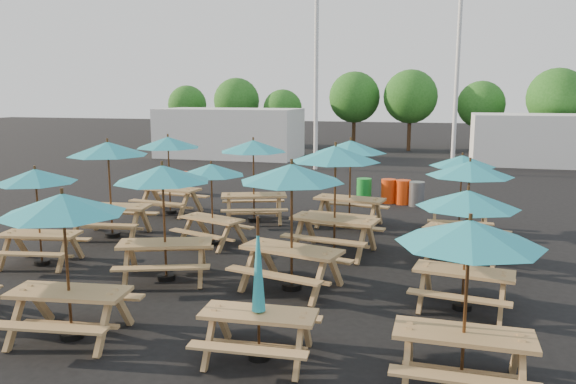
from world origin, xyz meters
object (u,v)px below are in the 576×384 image
(picnic_unit_5, at_px, (163,182))
(picnic_unit_15, at_px, (462,166))
(waste_bin_5, at_px, (417,194))
(picnic_unit_1, at_px, (36,183))
(waste_bin_0, at_px, (184,183))
(waste_bin_2, at_px, (364,190))
(waste_bin_3, at_px, (389,191))
(picnic_unit_3, at_px, (168,148))
(picnic_unit_9, at_px, (292,182))
(waste_bin_4, at_px, (403,192))
(picnic_unit_4, at_px, (63,214))
(picnic_unit_2, at_px, (108,155))
(picnic_unit_12, at_px, (469,244))
(picnic_unit_13, at_px, (468,207))
(picnic_unit_11, at_px, (351,153))
(picnic_unit_10, at_px, (335,161))
(picnic_unit_7, at_px, (253,152))
(picnic_unit_6, at_px, (211,175))
(picnic_unit_14, at_px, (469,176))
(waste_bin_1, at_px, (185,184))
(picnic_unit_8, at_px, (259,301))

(picnic_unit_5, relative_size, picnic_unit_15, 1.16)
(picnic_unit_5, height_order, waste_bin_5, picnic_unit_5)
(picnic_unit_1, bearing_deg, waste_bin_0, 85.08)
(waste_bin_2, bearing_deg, picnic_unit_1, -123.06)
(waste_bin_3, xyz_separation_m, waste_bin_5, (0.95, -0.33, 0.00))
(picnic_unit_3, xyz_separation_m, picnic_unit_9, (5.40, -5.62, 0.03))
(waste_bin_0, relative_size, waste_bin_4, 1.00)
(picnic_unit_9, xyz_separation_m, waste_bin_2, (0.18, 9.07, -1.68))
(picnic_unit_1, height_order, waste_bin_3, picnic_unit_1)
(picnic_unit_4, bearing_deg, picnic_unit_9, 40.35)
(picnic_unit_2, bearing_deg, picnic_unit_15, 10.44)
(picnic_unit_2, distance_m, picnic_unit_12, 10.20)
(picnic_unit_13, relative_size, waste_bin_0, 2.60)
(picnic_unit_11, relative_size, waste_bin_3, 2.99)
(picnic_unit_10, xyz_separation_m, waste_bin_2, (-0.16, 6.45, -1.76))
(picnic_unit_12, bearing_deg, picnic_unit_10, 116.29)
(picnic_unit_5, distance_m, picnic_unit_9, 2.58)
(picnic_unit_1, bearing_deg, picnic_unit_7, 48.87)
(picnic_unit_6, relative_size, waste_bin_3, 2.57)
(picnic_unit_11, height_order, waste_bin_3, picnic_unit_11)
(picnic_unit_3, relative_size, picnic_unit_15, 1.14)
(picnic_unit_14, bearing_deg, picnic_unit_12, -76.09)
(picnic_unit_4, distance_m, waste_bin_1, 12.35)
(picnic_unit_2, height_order, picnic_unit_7, picnic_unit_2)
(picnic_unit_5, distance_m, waste_bin_1, 9.75)
(waste_bin_2, height_order, waste_bin_4, same)
(picnic_unit_2, distance_m, picnic_unit_3, 3.03)
(picnic_unit_3, bearing_deg, picnic_unit_15, 6.70)
(picnic_unit_8, relative_size, picnic_unit_12, 0.93)
(picnic_unit_6, bearing_deg, picnic_unit_9, -24.99)
(picnic_unit_4, distance_m, picnic_unit_10, 6.39)
(waste_bin_1, bearing_deg, waste_bin_4, 2.32)
(picnic_unit_6, bearing_deg, waste_bin_4, 75.57)
(picnic_unit_8, distance_m, waste_bin_0, 13.57)
(picnic_unit_6, relative_size, picnic_unit_11, 0.86)
(picnic_unit_11, relative_size, picnic_unit_14, 1.06)
(picnic_unit_9, xyz_separation_m, waste_bin_4, (1.50, 9.03, -1.68))
(waste_bin_0, bearing_deg, picnic_unit_14, -32.66)
(picnic_unit_11, distance_m, waste_bin_1, 7.59)
(picnic_unit_5, height_order, picnic_unit_7, picnic_unit_7)
(waste_bin_0, relative_size, waste_bin_1, 1.00)
(picnic_unit_10, bearing_deg, picnic_unit_15, 54.45)
(waste_bin_5, bearing_deg, picnic_unit_4, -111.64)
(picnic_unit_6, bearing_deg, picnic_unit_11, 62.04)
(waste_bin_0, bearing_deg, picnic_unit_4, -72.41)
(picnic_unit_7, xyz_separation_m, waste_bin_0, (-3.93, 3.60, -1.64))
(picnic_unit_2, bearing_deg, picnic_unit_12, -40.58)
(picnic_unit_2, relative_size, waste_bin_1, 3.07)
(waste_bin_1, relative_size, waste_bin_3, 1.00)
(picnic_unit_4, bearing_deg, picnic_unit_15, 47.45)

